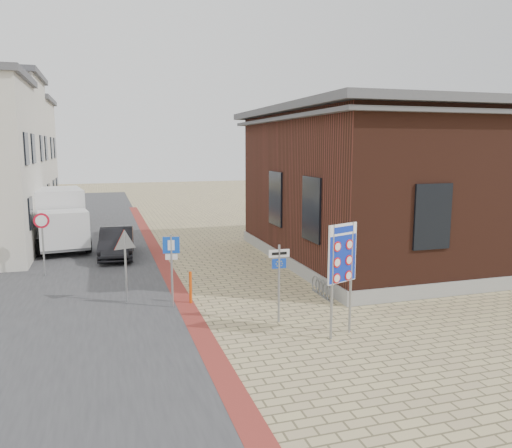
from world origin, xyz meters
TOP-DOWN VIEW (x-y plane):
  - ground at (0.00, 0.00)m, footprint 120.00×120.00m
  - road_strip at (-5.50, 15.00)m, footprint 7.00×60.00m
  - curb_strip at (-2.00, 10.00)m, footprint 0.60×40.00m
  - brick_building at (8.99, 7.00)m, footprint 13.00×13.00m
  - bike_rack at (2.65, 2.20)m, footprint 0.08×1.80m
  - sedan at (-3.88, 10.73)m, footprint 1.76×4.30m
  - box_truck at (-6.52, 13.83)m, footprint 3.01×5.89m
  - border_sign at (1.61, -1.20)m, footprint 1.00×0.43m
  - essen_sign at (0.36, 0.30)m, footprint 0.62×0.07m
  - parking_sign at (-2.43, 2.53)m, footprint 0.52×0.14m
  - yield_sign at (-3.80, 3.50)m, footprint 0.82×0.35m
  - speed_sign at (-6.74, 8.00)m, footprint 0.60×0.07m
  - bollard at (-1.80, 2.80)m, footprint 0.13×0.13m

SIDE VIEW (x-z plane):
  - ground at x=0.00m, z-range 0.00..0.00m
  - road_strip at x=-5.50m, z-range 0.00..0.02m
  - curb_strip at x=-2.00m, z-range 0.00..0.03m
  - bike_rack at x=2.65m, z-range -0.04..0.56m
  - bollard at x=-1.80m, z-range 0.00..1.07m
  - sedan at x=-3.88m, z-range 0.00..1.39m
  - essen_sign at x=0.36m, z-range 0.36..2.68m
  - box_truck at x=-6.52m, z-range 0.05..3.00m
  - parking_sign at x=-2.43m, z-range 0.42..2.80m
  - speed_sign at x=-6.74m, z-range 0.44..2.97m
  - yield_sign at x=-3.80m, z-range 0.63..3.03m
  - border_sign at x=1.61m, z-range 0.69..3.78m
  - brick_building at x=8.99m, z-range 0.09..6.89m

